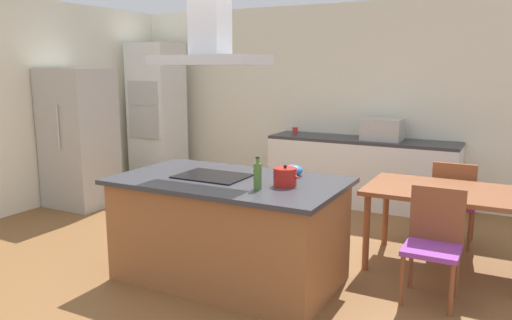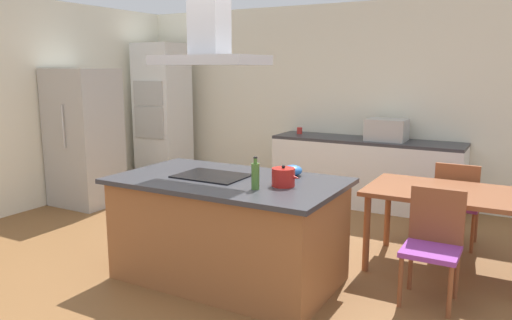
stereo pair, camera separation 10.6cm
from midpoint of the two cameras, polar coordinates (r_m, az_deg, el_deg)
ground at (r=5.73m, az=5.51°, el=-8.04°), size 16.00×16.00×0.00m
wall_back at (r=7.08m, az=11.46°, el=6.55°), size 7.20×0.10×2.70m
wall_left at (r=7.19m, az=-22.26°, el=6.03°), size 0.10×8.80×2.70m
kitchen_island at (r=4.32m, az=-2.50°, el=-7.95°), size 1.95×1.13×0.90m
cooktop at (r=4.29m, az=-4.43°, el=-1.84°), size 0.60×0.44×0.01m
tea_kettle at (r=3.93m, az=3.96°, el=-1.99°), size 0.24×0.19×0.17m
olive_oil_bottle at (r=3.81m, az=0.73°, el=-1.81°), size 0.06×0.06×0.26m
mixing_bowl at (r=4.31m, az=4.95°, el=-1.21°), size 0.17×0.17×0.09m
back_counter at (r=6.76m, az=12.92°, el=-1.41°), size 2.48×0.62×0.90m
countertop_microwave at (r=6.60m, az=15.32°, el=3.39°), size 0.50×0.38×0.28m
coffee_mug_red at (r=7.07m, az=5.49°, el=3.41°), size 0.08×0.08×0.09m
wall_oven_stack at (r=7.98m, az=-10.35°, el=5.23°), size 0.70×0.66×2.20m
refrigerator at (r=6.96m, az=-18.82°, el=2.48°), size 0.80×0.73×1.82m
dining_table at (r=4.77m, az=21.89°, el=-4.24°), size 1.40×0.90×0.75m
chair_facing_island at (r=4.19m, az=20.52°, el=-8.47°), size 0.42×0.42×0.89m
chair_facing_back_wall at (r=5.45m, az=22.71°, el=-4.22°), size 0.42×0.42×0.89m
range_hood at (r=4.19m, az=-4.67°, el=14.32°), size 0.90×0.55×0.78m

